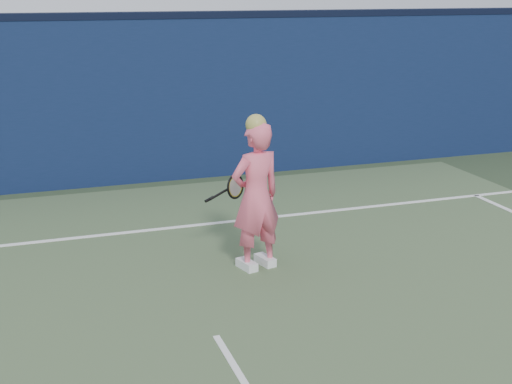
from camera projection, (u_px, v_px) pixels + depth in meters
name	position (u px, v px, depth m)	size (l,w,h in m)	color
backstop_wall	(118.00, 103.00, 10.91)	(24.00, 0.40, 2.50)	#0D1C3D
wall_cap	(113.00, 16.00, 10.55)	(24.00, 0.42, 0.10)	black
player	(256.00, 196.00, 7.59)	(0.67, 0.52, 1.70)	#FA617D
racket	(233.00, 188.00, 7.95)	(0.52, 0.23, 0.29)	black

